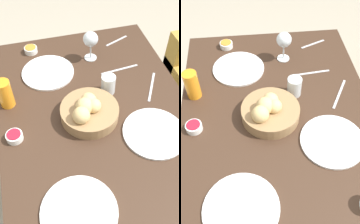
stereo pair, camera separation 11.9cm
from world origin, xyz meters
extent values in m
plane|color=#A89E89|center=(0.00, 0.00, 0.00)|extent=(10.00, 10.00, 0.00)
cube|color=#3D281C|center=(0.00, 0.00, 0.76)|extent=(1.26, 0.85, 0.03)
cube|color=#3D281C|center=(-0.58, -0.38, 0.37)|extent=(0.06, 0.06, 0.74)
cube|color=#3D281C|center=(-0.58, 0.38, 0.37)|extent=(0.06, 0.06, 0.74)
cylinder|color=#99754C|center=(-0.02, -0.03, 0.80)|extent=(0.25, 0.25, 0.05)
sphere|color=#DBB775|center=(-0.01, -0.02, 0.85)|extent=(0.06, 0.06, 0.06)
sphere|color=#DBB775|center=(0.03, -0.08, 0.85)|extent=(0.07, 0.07, 0.07)
sphere|color=#DBB775|center=(-0.04, -0.03, 0.85)|extent=(0.07, 0.07, 0.07)
sphere|color=#DBB775|center=(-0.01, -0.06, 0.85)|extent=(0.07, 0.07, 0.07)
cylinder|color=white|center=(-0.34, -0.16, 0.78)|extent=(0.26, 0.26, 0.01)
cylinder|color=white|center=(0.38, -0.18, 0.78)|extent=(0.26, 0.26, 0.01)
cylinder|color=white|center=(0.14, 0.20, 0.78)|extent=(0.26, 0.26, 0.01)
cylinder|color=orange|center=(-0.18, -0.37, 0.84)|extent=(0.06, 0.06, 0.13)
cylinder|color=silver|center=(-0.14, 0.09, 0.82)|extent=(0.07, 0.07, 0.09)
cylinder|color=silver|center=(-0.40, 0.07, 0.78)|extent=(0.06, 0.06, 0.00)
cylinder|color=silver|center=(-0.40, 0.07, 0.82)|extent=(0.01, 0.01, 0.07)
sphere|color=silver|center=(-0.40, 0.07, 0.90)|extent=(0.08, 0.08, 0.08)
cylinder|color=white|center=(0.02, -0.36, 0.79)|extent=(0.07, 0.07, 0.03)
cylinder|color=#A3192D|center=(0.02, -0.36, 0.81)|extent=(0.06, 0.06, 0.00)
cylinder|color=white|center=(-0.53, -0.22, 0.79)|extent=(0.07, 0.07, 0.03)
cylinder|color=#C67F28|center=(-0.53, -0.22, 0.81)|extent=(0.06, 0.06, 0.00)
cube|color=#B7B7BC|center=(-0.27, 0.19, 0.78)|extent=(0.03, 0.20, 0.00)
cube|color=#B7B7BC|center=(-0.12, 0.30, 0.78)|extent=(0.18, 0.11, 0.00)
cube|color=#B7B7BC|center=(-0.50, 0.25, 0.78)|extent=(0.07, 0.14, 0.00)
camera|label=1|loc=(0.73, -0.23, 1.72)|focal=45.00mm
camera|label=2|loc=(0.75, -0.12, 1.72)|focal=45.00mm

